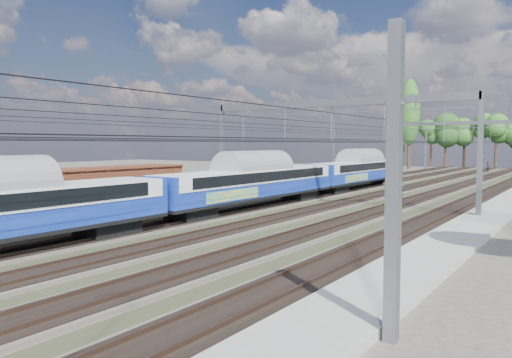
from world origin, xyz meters
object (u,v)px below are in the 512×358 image
Objects in this scene: emu_train at (250,177)px; freight_boxcar at (95,191)px; signal_near at (402,167)px; worker at (488,167)px.

emu_train reaches higher than freight_boxcar.
signal_near is at bearing 55.62° from freight_boxcar.
signal_near reaches higher than emu_train.
freight_boxcar is (-4.50, -11.49, -0.51)m from emu_train.
worker is 58.84m from signal_near.
signal_near reaches higher than freight_boxcar.
worker is (6.47, 67.52, -1.73)m from emu_train.
worker is at bearing 84.52° from emu_train.
emu_train is 67.85m from worker.
emu_train is at bearing -146.78° from signal_near.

